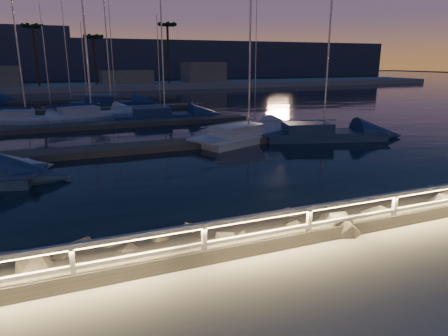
{
  "coord_description": "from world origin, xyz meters",
  "views": [
    {
      "loc": [
        -4.92,
        -8.4,
        4.81
      ],
      "look_at": [
        0.15,
        4.0,
        1.2
      ],
      "focal_mm": 32.0,
      "sensor_mm": 36.0,
      "label": 1
    }
  ],
  "objects_px": {
    "guard_rail": "(274,222)",
    "sailboat_h": "(246,134)",
    "sailboat_j": "(24,118)",
    "sailboat_k": "(109,103)",
    "sailboat_l": "(162,115)",
    "sailboat_d": "(320,133)",
    "sailboat_g": "(89,115)"
  },
  "relations": [
    {
      "from": "sailboat_k",
      "to": "sailboat_l",
      "type": "bearing_deg",
      "value": -63.9
    },
    {
      "from": "sailboat_d",
      "to": "sailboat_j",
      "type": "bearing_deg",
      "value": 156.49
    },
    {
      "from": "sailboat_h",
      "to": "sailboat_j",
      "type": "distance_m",
      "value": 20.97
    },
    {
      "from": "sailboat_d",
      "to": "sailboat_k",
      "type": "xyz_separation_m",
      "value": [
        -11.31,
        27.14,
        0.04
      ]
    },
    {
      "from": "sailboat_g",
      "to": "sailboat_k",
      "type": "relative_size",
      "value": 0.97
    },
    {
      "from": "guard_rail",
      "to": "sailboat_h",
      "type": "distance_m",
      "value": 17.85
    },
    {
      "from": "sailboat_d",
      "to": "sailboat_h",
      "type": "relative_size",
      "value": 0.97
    },
    {
      "from": "guard_rail",
      "to": "sailboat_d",
      "type": "xyz_separation_m",
      "value": [
        12.0,
        14.87,
        -0.94
      ]
    },
    {
      "from": "guard_rail",
      "to": "sailboat_g",
      "type": "height_order",
      "value": "sailboat_g"
    },
    {
      "from": "sailboat_j",
      "to": "sailboat_k",
      "type": "bearing_deg",
      "value": 73.43
    },
    {
      "from": "guard_rail",
      "to": "sailboat_g",
      "type": "relative_size",
      "value": 2.84
    },
    {
      "from": "sailboat_l",
      "to": "guard_rail",
      "type": "bearing_deg",
      "value": -94.9
    },
    {
      "from": "sailboat_j",
      "to": "sailboat_g",
      "type": "bearing_deg",
      "value": 21.27
    },
    {
      "from": "sailboat_d",
      "to": "sailboat_g",
      "type": "xyz_separation_m",
      "value": [
        -14.4,
        16.26,
        0.03
      ]
    },
    {
      "from": "sailboat_g",
      "to": "guard_rail",
      "type": "bearing_deg",
      "value": -102.6
    },
    {
      "from": "sailboat_g",
      "to": "sailboat_h",
      "type": "bearing_deg",
      "value": -74.53
    },
    {
      "from": "sailboat_d",
      "to": "sailboat_h",
      "type": "bearing_deg",
      "value": 178.8
    },
    {
      "from": "guard_rail",
      "to": "sailboat_l",
      "type": "distance_m",
      "value": 28.66
    },
    {
      "from": "sailboat_g",
      "to": "sailboat_j",
      "type": "distance_m",
      "value": 5.51
    },
    {
      "from": "sailboat_d",
      "to": "sailboat_l",
      "type": "height_order",
      "value": "sailboat_l"
    },
    {
      "from": "sailboat_k",
      "to": "guard_rail",
      "type": "bearing_deg",
      "value": -78.17
    },
    {
      "from": "guard_rail",
      "to": "sailboat_l",
      "type": "relative_size",
      "value": 2.83
    },
    {
      "from": "sailboat_j",
      "to": "sailboat_l",
      "type": "xyz_separation_m",
      "value": [
        11.83,
        -2.82,
        0.01
      ]
    },
    {
      "from": "guard_rail",
      "to": "sailboat_l",
      "type": "xyz_separation_m",
      "value": [
        3.92,
        28.37,
        -0.93
      ]
    },
    {
      "from": "sailboat_k",
      "to": "sailboat_h",
      "type": "bearing_deg",
      "value": -63.45
    },
    {
      "from": "sailboat_j",
      "to": "sailboat_d",
      "type": "bearing_deg",
      "value": -17.43
    },
    {
      "from": "sailboat_h",
      "to": "guard_rail",
      "type": "bearing_deg",
      "value": -136.0
    },
    {
      "from": "sailboat_g",
      "to": "sailboat_j",
      "type": "bearing_deg",
      "value": 162.34
    },
    {
      "from": "sailboat_k",
      "to": "sailboat_d",
      "type": "bearing_deg",
      "value": -54.61
    },
    {
      "from": "sailboat_h",
      "to": "sailboat_j",
      "type": "height_order",
      "value": "sailboat_h"
    },
    {
      "from": "sailboat_j",
      "to": "sailboat_k",
      "type": "distance_m",
      "value": 13.82
    },
    {
      "from": "guard_rail",
      "to": "sailboat_j",
      "type": "height_order",
      "value": "sailboat_j"
    }
  ]
}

